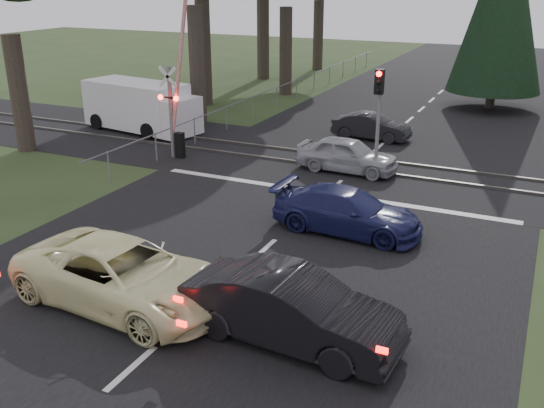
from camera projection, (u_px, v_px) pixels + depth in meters
The scene contains 15 objects.
ground at pixel (209, 299), 14.48m from camera, with size 120.00×120.00×0.00m, color #293D1B.
road at pixel (343, 179), 22.95m from camera, with size 14.00×100.00×0.01m, color black.
rail_corridor at pixel (359, 165), 24.65m from camera, with size 120.00×8.00×0.01m, color black.
stop_line at pixel (327, 193), 21.43m from camera, with size 13.00×0.35×0.00m, color silver.
rail_near at pixel (353, 169), 23.96m from camera, with size 120.00×0.12×0.10m, color #59544C.
rail_far at pixel (365, 159), 25.31m from camera, with size 120.00×0.12×0.10m, color #59544C.
crossing_signal at pixel (175, 110), 24.91m from camera, with size 1.62×0.38×6.96m.
traffic_signal_center at pixel (378, 105), 22.14m from camera, with size 0.32×0.48×4.10m.
fence_left at pixel (287, 103), 36.62m from camera, with size 0.10×36.00×1.20m, color slate, non-canonical shape.
cream_coupe at pixel (123, 275), 14.03m from camera, with size 2.50×5.43×1.51m, color #F1EBAD.
dark_hatchback at pixel (291, 309), 12.56m from camera, with size 1.63×4.68×1.54m, color black.
silver_car at pixel (347, 155), 23.64m from camera, with size 1.60×3.97×1.35m, color #999CA1.
blue_sedan at pixel (347, 211), 18.07m from camera, with size 1.84×4.52×1.31m, color #191C4D.
dark_car_far at pixel (371, 127), 28.33m from camera, with size 1.26×3.62×1.19m, color black.
white_van at pixel (143, 107), 29.60m from camera, with size 6.33×3.10×2.37m.
Camera 1 is at (6.74, -10.90, 7.28)m, focal length 40.00 mm.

